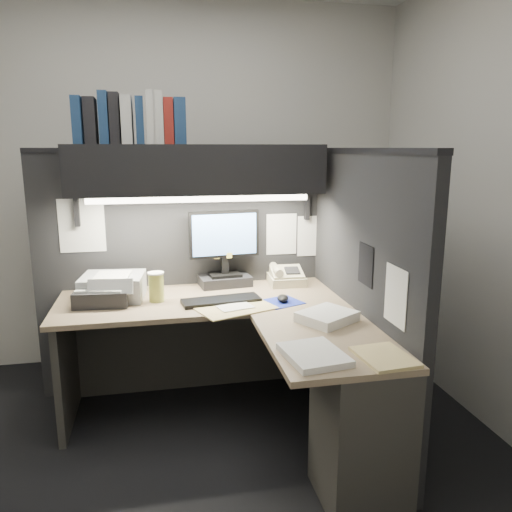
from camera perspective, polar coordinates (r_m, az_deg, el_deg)
The scene contains 23 objects.
floor at distance 2.88m, azimuth -7.16°, elevation -22.29°, with size 3.50×3.50×0.00m, color black.
wall_back at distance 3.88m, azimuth -9.45°, elevation 7.98°, with size 3.50×0.04×2.70m, color beige.
wall_front at distance 0.93m, azimuth -2.04°, elevation -5.41°, with size 3.50×0.04×2.70m, color beige.
wall_right at distance 3.05m, azimuth 27.11°, elevation 5.66°, with size 0.04×3.00×2.70m, color beige.
partition_back at distance 3.41m, azimuth -8.25°, elevation -1.95°, with size 1.90×0.06×1.60m, color black.
partition_right at distance 2.91m, azimuth 11.78°, elevation -4.58°, with size 0.06×1.50×1.60m, color black.
desk at distance 2.71m, azimuth 1.85°, elevation -13.71°, with size 1.70×1.53×0.73m.
overhead_shelf at distance 3.14m, azimuth -6.68°, elevation 9.81°, with size 1.55×0.34×0.30m, color black.
task_light_tube at distance 3.01m, azimuth -6.37°, elevation 6.47°, with size 0.04×0.04×1.32m, color white.
monitor at distance 3.29m, azimuth -3.60°, elevation -0.03°, with size 0.46×0.24×0.50m.
keyboard at distance 2.98m, azimuth -4.00°, elevation -5.08°, with size 0.46×0.15×0.02m, color black.
mousepad at distance 2.98m, azimuth 2.90°, elevation -5.28°, with size 0.22×0.20×0.00m, color #1B2A97.
mouse at distance 2.98m, azimuth 3.08°, elevation -4.83°, with size 0.07×0.11×0.04m, color black.
telephone at distance 3.37m, azimuth 3.49°, elevation -2.42°, with size 0.23×0.24×0.09m, color beige.
coffee_cup at distance 3.04m, azimuth -11.32°, elevation -3.56°, with size 0.09×0.09×0.17m, color #D4C454.
printer at distance 3.16m, azimuth -16.00°, elevation -3.39°, with size 0.36×0.31×0.15m, color #9C9FA2.
notebook_stack at distance 3.08m, azimuth -17.08°, elevation -4.38°, with size 0.31×0.26×0.09m, color black.
open_folder at distance 2.87m, azimuth -2.38°, elevation -5.95°, with size 0.42×0.28×0.01m, color tan.
paper_stack_a at distance 2.68m, azimuth 8.12°, elevation -6.87°, with size 0.27×0.23×0.05m, color white.
paper_stack_b at distance 2.24m, azimuth 6.63°, elevation -11.15°, with size 0.24×0.30×0.03m, color white.
manila_stack at distance 2.29m, azimuth 14.47°, elevation -11.11°, with size 0.21×0.27×0.02m, color tan.
binder_row at distance 3.13m, azimuth -14.03°, elevation 14.83°, with size 0.64×0.25×0.30m.
pinned_papers at distance 3.04m, azimuth -0.59°, elevation 1.35°, with size 1.76×1.31×0.51m.
Camera 1 is at (-0.14, -2.37, 1.63)m, focal length 35.00 mm.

